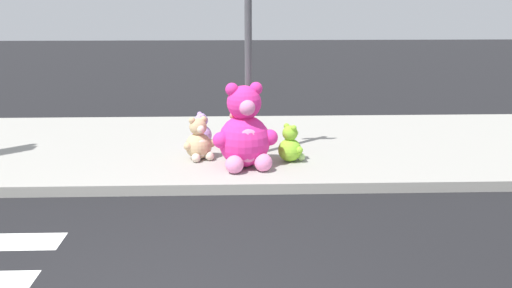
% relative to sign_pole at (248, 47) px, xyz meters
% --- Properties ---
extents(sidewalk, '(28.00, 4.40, 0.15)m').
position_rel_sign_pole_xyz_m(sidewalk, '(-1.00, 0.80, -1.77)').
color(sidewalk, '#9E9B93').
rests_on(sidewalk, ground_plane).
extents(sign_pole, '(0.56, 0.11, 3.20)m').
position_rel_sign_pole_xyz_m(sign_pole, '(0.00, 0.00, 0.00)').
color(sign_pole, '#4C4C51').
rests_on(sign_pole, sidewalk).
extents(plush_pink_large, '(0.95, 0.87, 1.25)m').
position_rel_sign_pole_xyz_m(plush_pink_large, '(-0.07, -0.59, -1.20)').
color(plush_pink_large, '#F22D93').
rests_on(plush_pink_large, sidewalk).
extents(plush_red, '(0.50, 0.53, 0.70)m').
position_rel_sign_pole_xyz_m(plush_red, '(-0.14, 0.58, -1.42)').
color(plush_red, red).
rests_on(plush_red, sidewalk).
extents(plush_tan, '(0.48, 0.48, 0.66)m').
position_rel_sign_pole_xyz_m(plush_tan, '(-0.77, -0.15, -1.43)').
color(plush_tan, tan).
rests_on(plush_tan, sidewalk).
extents(plush_lime, '(0.42, 0.40, 0.58)m').
position_rel_sign_pole_xyz_m(plush_lime, '(0.63, -0.32, -1.47)').
color(plush_lime, '#8CD133').
rests_on(plush_lime, sidewalk).
extents(plush_lavender, '(0.40, 0.41, 0.56)m').
position_rel_sign_pole_xyz_m(plush_lavender, '(-0.79, 0.68, -1.47)').
color(plush_lavender, '#B28CD8').
rests_on(plush_lavender, sidewalk).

